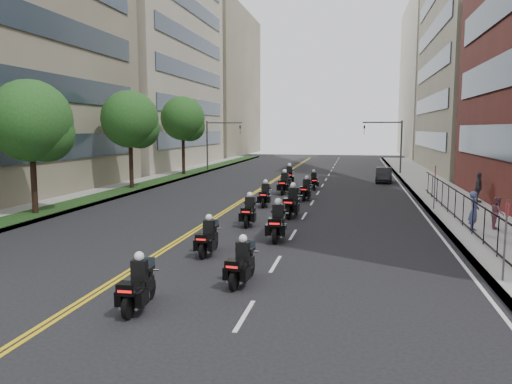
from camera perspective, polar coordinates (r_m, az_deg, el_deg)
ground at (r=14.18m, az=-14.35°, el=-12.60°), size 160.00×160.00×0.00m
sidewalk_right at (r=37.77m, az=20.53°, el=-0.33°), size 4.00×90.00×0.15m
sidewalk_left at (r=41.35m, az=-14.40°, el=0.53°), size 4.00×90.00×0.15m
grass_strip at (r=41.00m, az=-13.40°, el=0.64°), size 2.00×90.00×0.04m
building_right_tan at (r=62.81m, az=26.61°, el=15.90°), size 15.11×28.00×30.00m
building_right_far at (r=91.70m, az=21.56°, el=11.93°), size 15.00×28.00×26.00m
building_left_mid at (r=67.26m, az=-14.03°, el=17.54°), size 16.11×28.00×34.00m
building_left_far at (r=94.57m, az=-6.01°, el=12.23°), size 16.00×28.00×26.00m
iron_fence at (r=24.82m, az=23.05°, el=-2.27°), size 0.05×28.00×1.50m
street_trees at (r=34.97m, az=-17.82°, el=7.53°), size 4.40×38.40×7.98m
traffic_signal_right at (r=54.12m, az=15.26°, el=5.89°), size 4.09×0.20×5.60m
traffic_signal_left at (r=56.16m, az=-4.66°, el=6.16°), size 4.09×0.20×5.60m
motorcycle_0 at (r=13.73m, az=-13.32°, el=-10.54°), size 0.49×2.10×1.55m
motorcycle_1 at (r=15.46m, az=-1.65°, el=-8.33°), size 0.61×2.08×1.54m
motorcycle_2 at (r=19.06m, az=-5.49°, el=-5.35°), size 0.48×2.09×1.55m
motorcycle_3 at (r=21.43m, az=2.48°, el=-3.64°), size 0.57×2.44×1.80m
motorcycle_4 at (r=24.62m, az=-0.78°, el=-2.34°), size 0.52×2.25×1.66m
motorcycle_5 at (r=27.05m, az=4.18°, el=-1.31°), size 0.71×2.53×1.86m
motorcycle_6 at (r=30.67m, az=1.05°, el=-0.44°), size 0.52×2.23×1.65m
motorcycle_7 at (r=33.50m, az=5.74°, el=0.18°), size 0.62×2.22×1.64m
motorcycle_8 at (r=36.45m, az=3.24°, el=0.89°), size 0.57×2.47×1.82m
motorcycle_9 at (r=39.58m, az=6.63°, el=1.21°), size 0.64×2.11×1.56m
motorcycle_10 at (r=42.52m, az=3.83°, el=1.81°), size 0.66×2.49×1.84m
parked_sedan at (r=45.89m, az=14.41°, el=1.90°), size 1.60×4.01×1.30m
pedestrian_a at (r=24.62m, az=23.63°, el=-2.02°), size 0.66×0.78×1.80m
pedestrian_b at (r=25.60m, az=25.86°, el=-2.15°), size 0.67×0.80×1.50m
pedestrian_c at (r=34.24m, az=24.08°, el=0.48°), size 0.69×1.18×1.88m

